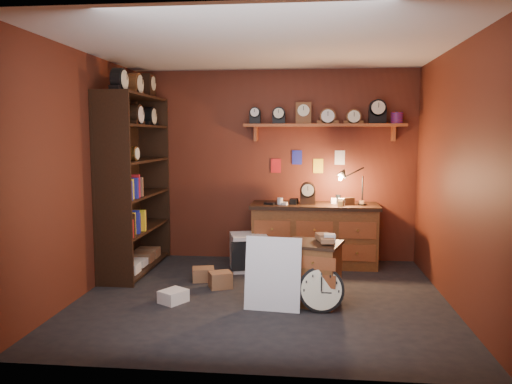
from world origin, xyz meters
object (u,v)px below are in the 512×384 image
Objects in this scene: shelving_unit at (133,176)px; big_round_clock at (321,290)px; workbench at (314,231)px; low_cabinet at (312,270)px.

big_round_clock is at bearing -29.22° from shelving_unit.
shelving_unit is 1.49× the size of workbench.
shelving_unit reaches higher than workbench.
big_round_clock is (0.05, -1.85, -0.25)m from workbench.
shelving_unit is 5.53× the size of big_round_clock.
low_cabinet is 0.30m from big_round_clock.
big_round_clock is at bearing -88.39° from workbench.
workbench reaches higher than low_cabinet.
big_round_clock is (0.09, -0.25, -0.13)m from low_cabinet.
low_cabinet is at bearing -25.31° from shelving_unit.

